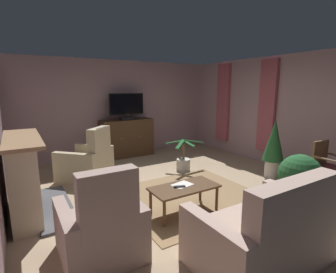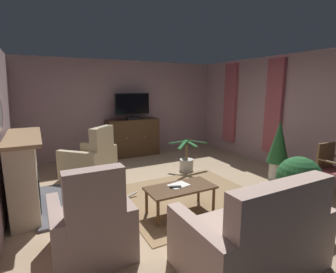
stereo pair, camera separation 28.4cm
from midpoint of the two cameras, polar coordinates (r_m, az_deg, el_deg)
name	(u,v)px [view 2 (the right image)]	position (r m, az deg, el deg)	size (l,w,h in m)	color
ground_plane	(181,191)	(4.79, 4.70, -12.19)	(6.08, 6.68, 0.04)	tan
wall_back	(126,108)	(7.22, -8.38, 6.35)	(6.08, 0.10, 2.58)	gray
wall_right_with_window	(289,113)	(6.38, 26.68, 4.70)	(0.10, 6.68, 2.58)	#A6858B
curtain_panel_near	(274,107)	(6.48, 23.93, 6.16)	(0.10, 0.44, 2.17)	#A34C56
curtain_panel_far	(230,103)	(7.50, 14.93, 7.26)	(0.10, 0.44, 2.17)	#A34C56
rug_central	(188,197)	(4.52, 6.44, -13.32)	(2.29, 2.07, 0.01)	#8E704C
fireplace	(26,175)	(4.37, -27.65, -7.77)	(0.82, 1.64, 1.17)	#4C4C51
tv_cabinet	(133,138)	(7.03, -6.80, -0.39)	(1.41, 0.52, 1.01)	black
television	(133,106)	(6.86, -6.81, 6.93)	(0.95, 0.20, 0.70)	black
coffee_table	(180,190)	(3.85, 4.99, -11.90)	(1.03, 0.51, 0.41)	#4C331E
tv_remote	(175,187)	(3.80, 3.87, -11.27)	(0.17, 0.05, 0.02)	black
folded_newspaper	(179,185)	(3.89, 4.55, -10.87)	(0.30, 0.22, 0.01)	silver
sofa_floral	(254,238)	(2.98, 21.55, -20.59)	(1.47, 0.92, 1.04)	#BC9E8E
armchair_by_fireplace	(92,227)	(3.07, -14.14, -19.18)	(0.85, 0.88, 1.09)	#A3897F
armchair_in_far_corner	(91,161)	(5.57, -15.54, -5.34)	(1.25, 1.25, 1.10)	tan
side_chair_nearest_door	(333,169)	(5.24, 34.46, -6.00)	(0.49, 0.49, 0.93)	brown
potted_plant_leafy_by_curtain	(187,161)	(5.83, 5.59, -5.62)	(0.88, 0.82, 0.72)	beige
potted_plant_on_hearth_side	(298,185)	(4.01, 29.12, -9.56)	(0.59, 0.59, 0.95)	#99664C
potted_plant_tall_palm_by_window	(279,147)	(5.63, 24.97, -2.14)	(0.43, 0.43, 1.22)	beige
cat	(113,197)	(4.33, -10.37, -13.36)	(0.70, 0.25, 0.19)	beige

